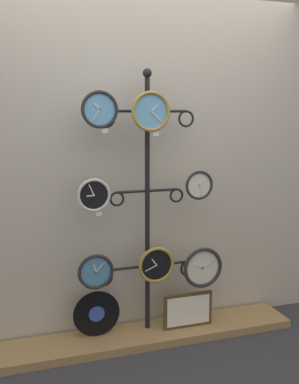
{
  "coord_description": "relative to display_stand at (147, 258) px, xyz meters",
  "views": [
    {
      "loc": [
        -0.97,
        -2.6,
        1.65
      ],
      "look_at": [
        0.0,
        0.36,
        1.11
      ],
      "focal_mm": 42.0,
      "sensor_mm": 36.0,
      "label": 1
    }
  ],
  "objects": [
    {
      "name": "vinyl_record",
      "position": [
        -0.39,
        -0.01,
        -0.37
      ],
      "size": [
        0.34,
        0.01,
        0.34
      ],
      "color": "black",
      "rests_on": "low_shelf"
    },
    {
      "name": "shop_wall",
      "position": [
        -0.0,
        0.16,
        0.8
      ],
      "size": [
        4.4,
        0.04,
        2.8
      ],
      "color": "#BCB2A3",
      "rests_on": "ground_plane"
    },
    {
      "name": "clock_bottom_center",
      "position": [
        0.04,
        -0.08,
        -0.03
      ],
      "size": [
        0.27,
        0.04,
        0.27
      ],
      "color": "black"
    },
    {
      "name": "price_tag_lower",
      "position": [
        -0.37,
        -0.08,
        0.38
      ],
      "size": [
        0.04,
        0.0,
        0.03
      ],
      "color": "white"
    },
    {
      "name": "ground_plane",
      "position": [
        -0.0,
        -0.41,
        -0.6
      ],
      "size": [
        12.0,
        12.0,
        0.0
      ],
      "primitive_type": "plane",
      "color": "#333338"
    },
    {
      "name": "low_shelf",
      "position": [
        -0.0,
        -0.06,
        -0.57
      ],
      "size": [
        2.2,
        0.36,
        0.06
      ],
      "color": "#9E7A4C",
      "rests_on": "ground_plane"
    },
    {
      "name": "display_stand",
      "position": [
        0.0,
        0.0,
        0.0
      ],
      "size": [
        0.77,
        0.42,
        1.96
      ],
      "color": "black",
      "rests_on": "ground_plane"
    },
    {
      "name": "clock_top_left",
      "position": [
        -0.35,
        -0.08,
        1.08
      ],
      "size": [
        0.25,
        0.04,
        0.25
      ],
      "color": "#60A8DB"
    },
    {
      "name": "picture_frame",
      "position": [
        0.29,
        -0.09,
        -0.41
      ],
      "size": [
        0.38,
        0.02,
        0.27
      ],
      "color": "#4C381E",
      "rests_on": "low_shelf"
    },
    {
      "name": "price_tag_upper",
      "position": [
        -0.32,
        -0.08,
        0.94
      ],
      "size": [
        0.04,
        0.0,
        0.03
      ],
      "color": "white"
    },
    {
      "name": "price_tag_mid",
      "position": [
        0.03,
        -0.11,
        0.91
      ],
      "size": [
        0.04,
        0.0,
        0.03
      ],
      "color": "white"
    },
    {
      "name": "clock_top_center",
      "position": [
        -0.01,
        -0.11,
        1.06
      ],
      "size": [
        0.27,
        0.04,
        0.27
      ],
      "color": "#60A8DB"
    },
    {
      "name": "clock_bottom_left",
      "position": [
        -0.41,
        -0.11,
        -0.02
      ],
      "size": [
        0.25,
        0.04,
        0.25
      ],
      "color": "#4C84B2"
    },
    {
      "name": "clock_middle_left",
      "position": [
        -0.4,
        -0.08,
        0.51
      ],
      "size": [
        0.23,
        0.04,
        0.23
      ],
      "color": "black"
    },
    {
      "name": "clock_middle_right",
      "position": [
        0.37,
        -0.08,
        0.54
      ],
      "size": [
        0.21,
        0.04,
        0.21
      ],
      "color": "silver"
    },
    {
      "name": "clock_bottom_right",
      "position": [
        0.4,
        -0.11,
        -0.08
      ],
      "size": [
        0.31,
        0.04,
        0.31
      ],
      "color": "silver"
    }
  ]
}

